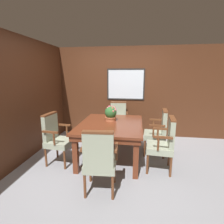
% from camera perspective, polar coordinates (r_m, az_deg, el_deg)
% --- Properties ---
extents(ground_plane, '(14.00, 14.00, 0.00)m').
position_cam_1_polar(ground_plane, '(3.56, -1.74, -16.62)').
color(ground_plane, '#93969E').
extents(wall_back, '(7.20, 0.08, 2.45)m').
position_cam_1_polar(wall_back, '(4.94, 1.93, 6.53)').
color(wall_back, '#4C2816').
rests_on(wall_back, ground_plane).
extents(wall_left, '(0.06, 7.20, 2.45)m').
position_cam_1_polar(wall_left, '(3.83, -27.45, 3.44)').
color(wall_left, '#4C2816').
rests_on(wall_left, ground_plane).
extents(dining_table, '(1.25, 1.54, 0.75)m').
position_cam_1_polar(dining_table, '(3.56, -0.36, -5.15)').
color(dining_table, maroon).
rests_on(dining_table, ground_plane).
extents(chair_left_near, '(0.49, 0.53, 1.00)m').
position_cam_1_polar(chair_left_near, '(3.57, -17.80, -7.58)').
color(chair_left_near, brown).
rests_on(chair_left_near, ground_plane).
extents(chair_head_near, '(0.53, 0.48, 1.00)m').
position_cam_1_polar(chair_head_near, '(2.57, -4.08, -15.03)').
color(chair_head_near, brown).
rests_on(chair_head_near, ground_plane).
extents(chair_head_far, '(0.53, 0.49, 1.00)m').
position_cam_1_polar(chair_head_far, '(4.70, 2.01, -2.24)').
color(chair_head_far, brown).
rests_on(chair_head_far, ground_plane).
extents(chair_right_near, '(0.49, 0.53, 1.00)m').
position_cam_1_polar(chair_right_near, '(3.27, 16.63, -9.35)').
color(chair_right_near, brown).
rests_on(chair_right_near, ground_plane).
extents(chair_right_far, '(0.48, 0.53, 1.00)m').
position_cam_1_polar(chair_right_far, '(3.89, 14.89, -5.75)').
color(chair_right_far, brown).
rests_on(chair_right_far, ground_plane).
extents(potted_plant, '(0.25, 0.25, 0.32)m').
position_cam_1_polar(potted_plant, '(3.68, -0.40, -0.52)').
color(potted_plant, '#B2603D').
rests_on(potted_plant, dining_table).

